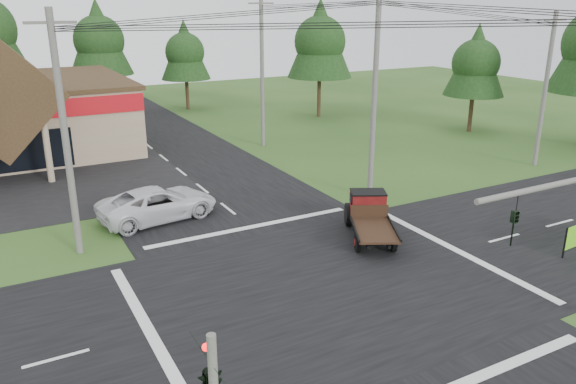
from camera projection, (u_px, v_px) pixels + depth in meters
ground at (326, 287)px, 22.15m from camera, size 120.00×120.00×0.00m
road_ns at (326, 286)px, 22.15m from camera, size 12.00×120.00×0.02m
road_ew at (326, 286)px, 22.15m from camera, size 120.00×12.00×0.02m
traffic_signal_corner at (210, 367)px, 11.54m from camera, size 0.53×2.48×4.40m
utility_pole_nw at (65, 135)px, 23.48m from camera, size 2.00×0.30×10.50m
utility_pole_ne at (374, 95)px, 30.54m from camera, size 2.00×0.30×11.50m
utility_pole_far at (545, 89)px, 37.07m from camera, size 2.00×0.30×10.20m
utility_pole_n at (262, 71)px, 42.25m from camera, size 2.00×0.30×11.20m
tree_row_d at (99, 38)px, 54.77m from camera, size 6.16×6.16×11.11m
tree_row_e at (185, 50)px, 57.15m from camera, size 5.04×5.04×9.09m
tree_side_ne at (320, 39)px, 52.90m from camera, size 6.16×6.16×11.11m
tree_side_e_near at (476, 61)px, 46.95m from camera, size 5.04×5.04×9.09m
antique_flatbed_truck at (371, 218)px, 26.34m from camera, size 3.93×5.27×2.07m
white_pickup at (158, 203)px, 28.84m from camera, size 6.41×3.62×1.69m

